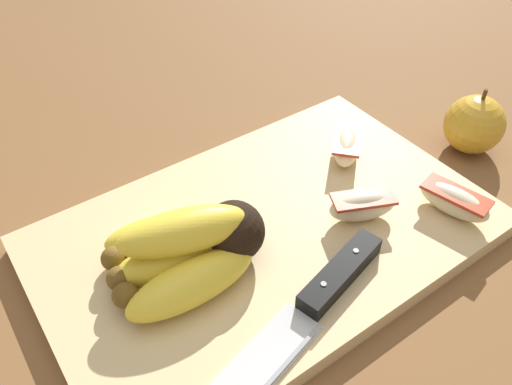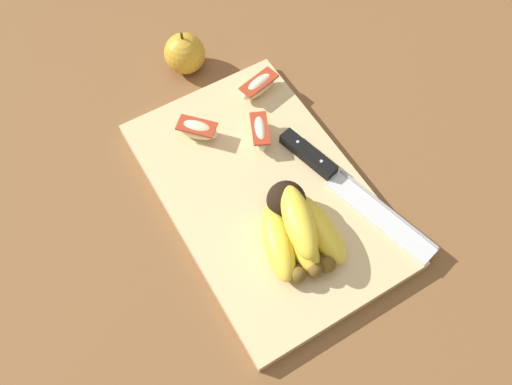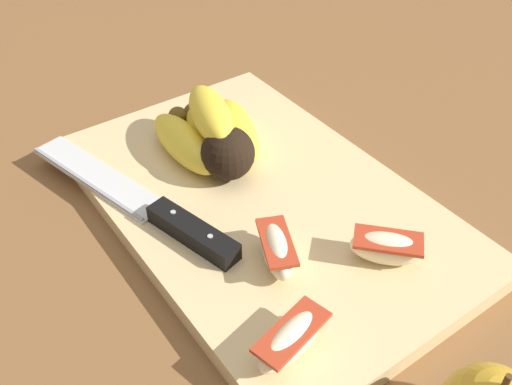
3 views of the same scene
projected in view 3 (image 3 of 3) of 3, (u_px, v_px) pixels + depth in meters
The scene contains 7 objects.
ground_plane at pixel (262, 201), 0.61m from camera, with size 6.00×6.00×0.00m, color brown.
cutting_board at pixel (261, 203), 0.59m from camera, with size 0.43×0.27×0.02m, color #DBBC84.
banana_bunch at pixel (213, 135), 0.62m from camera, with size 0.14×0.12×0.07m.
chefs_knife at pixel (157, 212), 0.55m from camera, with size 0.28×0.10×0.02m.
apple_wedge_near at pixel (292, 339), 0.43m from camera, with size 0.04×0.07×0.03m.
apple_wedge_middle at pixel (387, 248), 0.50m from camera, with size 0.07×0.06×0.03m.
apple_wedge_far at pixel (277, 249), 0.50m from camera, with size 0.07×0.05×0.03m.
Camera 3 is at (-0.37, 0.27, 0.40)m, focal length 40.72 mm.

